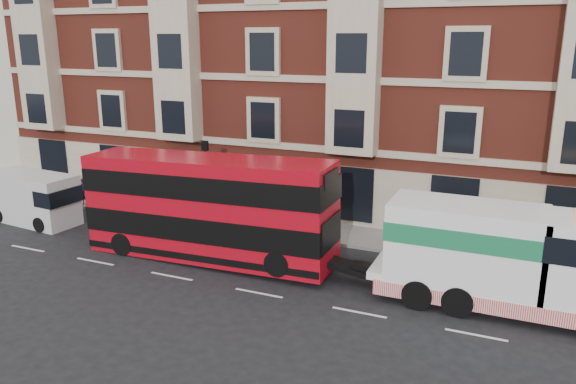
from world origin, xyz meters
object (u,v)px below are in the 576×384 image
object	(u,v)px
pedestrian	(84,192)
tow_truck	(502,257)
box_van	(33,198)
double_decker_bus	(208,206)

from	to	relation	value
pedestrian	tow_truck	bearing A→B (deg)	-8.39
pedestrian	box_van	bearing A→B (deg)	-97.85
double_decker_bus	tow_truck	world-z (taller)	double_decker_bus
double_decker_bus	box_van	size ratio (longest dim) A/B	2.16
double_decker_bus	pedestrian	xyz separation A→B (m)	(-10.73, 3.97, -1.49)
double_decker_bus	pedestrian	size ratio (longest dim) A/B	7.23
box_van	pedestrian	bearing A→B (deg)	86.01
double_decker_bus	box_van	world-z (taller)	double_decker_bus
double_decker_bus	pedestrian	distance (m)	11.54
pedestrian	double_decker_bus	bearing A→B (deg)	-18.82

